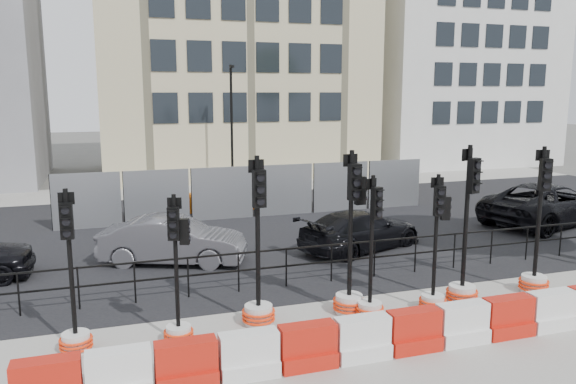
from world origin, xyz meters
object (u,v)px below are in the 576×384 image
object	(u,v)px
traffic_signal_a	(74,320)
car_c	(361,230)
traffic_signal_d	(350,276)
traffic_signal_h	(536,264)

from	to	relation	value
traffic_signal_a	car_c	size ratio (longest dim) A/B	0.68
traffic_signal_a	car_c	distance (m)	9.22
traffic_signal_d	car_c	bearing A→B (deg)	57.76
traffic_signal_a	car_c	world-z (taller)	traffic_signal_a
traffic_signal_a	traffic_signal_d	xyz separation A→B (m)	(5.59, 0.12, 0.22)
traffic_signal_d	traffic_signal_h	world-z (taller)	traffic_signal_d
traffic_signal_h	traffic_signal_a	bearing A→B (deg)	-164.83
traffic_signal_h	car_c	xyz separation A→B (m)	(-2.35, 4.70, -0.12)
traffic_signal_d	traffic_signal_h	xyz separation A→B (m)	(4.74, -0.19, -0.12)
traffic_signal_h	car_c	world-z (taller)	traffic_signal_h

